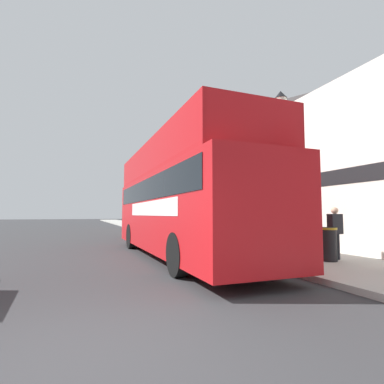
% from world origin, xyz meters
% --- Properties ---
extents(ground_plane, '(144.00, 144.00, 0.00)m').
position_xyz_m(ground_plane, '(0.00, 21.00, 0.00)').
color(ground_plane, '#333335').
extents(sidewalk, '(3.74, 108.00, 0.14)m').
position_xyz_m(sidewalk, '(6.54, 18.00, 0.07)').
color(sidewalk, '#ADAAA3').
rests_on(sidewalk, ground_plane).
extents(brick_terrace_rear, '(6.00, 18.98, 10.17)m').
position_xyz_m(brick_terrace_rear, '(11.41, 20.01, 5.09)').
color(brick_terrace_rear, '#935642').
rests_on(brick_terrace_rear, ground_plane).
extents(tour_bus, '(2.55, 10.56, 3.92)m').
position_xyz_m(tour_bus, '(3.10, 6.82, 1.80)').
color(tour_bus, red).
rests_on(tour_bus, ground_plane).
extents(parked_car_ahead_of_bus, '(1.80, 4.04, 1.57)m').
position_xyz_m(parked_car_ahead_of_bus, '(3.56, 15.64, 0.72)').
color(parked_car_ahead_of_bus, maroon).
rests_on(parked_car_ahead_of_bus, ground_plane).
extents(pedestrian_second, '(0.41, 0.23, 1.56)m').
position_xyz_m(pedestrian_second, '(7.00, 3.66, 1.08)').
color(pedestrian_second, '#232328').
rests_on(pedestrian_second, sidewalk).
extents(lamp_post_nearest, '(0.35, 0.35, 4.83)m').
position_xyz_m(lamp_post_nearest, '(5.08, 3.58, 3.46)').
color(lamp_post_nearest, black).
rests_on(lamp_post_nearest, sidewalk).
extents(lamp_post_second, '(0.35, 0.35, 4.51)m').
position_xyz_m(lamp_post_second, '(5.06, 12.95, 3.26)').
color(lamp_post_second, black).
rests_on(lamp_post_second, sidewalk).
extents(litter_bin, '(0.48, 0.48, 0.97)m').
position_xyz_m(litter_bin, '(6.60, 3.53, 0.65)').
color(litter_bin, black).
rests_on(litter_bin, sidewalk).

